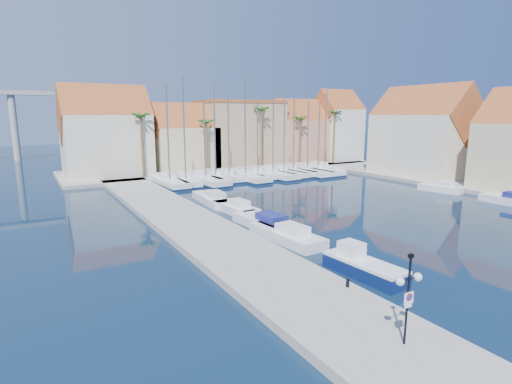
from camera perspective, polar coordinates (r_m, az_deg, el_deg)
ground at (r=27.99m, az=21.22°, el=-9.74°), size 260.00×260.00×0.00m
quay_west at (r=33.13m, az=-8.01°, el=-5.43°), size 6.00×77.00×0.50m
shore_north at (r=71.66m, az=-4.48°, el=3.50°), size 54.00×16.00×0.50m
shore_east at (r=62.01m, az=28.99°, el=0.98°), size 12.00×60.00×0.50m
lamp_post at (r=17.05m, az=20.98°, el=-12.37°), size 1.30×0.40×3.82m
bollard at (r=22.37m, az=12.96°, el=-12.52°), size 0.19×0.19×0.47m
fishing_boat at (r=25.26m, az=14.92°, el=-10.12°), size 2.13×5.42×1.86m
motorboat_west_0 at (r=30.89m, az=4.52°, el=-6.07°), size 2.73×7.14×1.40m
motorboat_west_1 at (r=34.11m, az=1.61°, el=-4.39°), size 2.88×7.47×1.40m
motorboat_west_2 at (r=39.49m, az=-2.87°, el=-2.26°), size 2.49×6.26×1.40m
motorboat_west_3 at (r=44.01m, az=-6.17°, el=-0.93°), size 2.82×7.48×1.40m
motorboat_east_0 at (r=51.04m, az=32.49°, el=-0.96°), size 1.84×5.75×1.40m
motorboat_east_1 at (r=55.24m, az=24.86°, el=0.54°), size 2.62×5.33×1.40m
sailboat_0 at (r=55.78m, az=-12.41°, el=1.49°), size 3.03×10.31×13.39m
sailboat_1 at (r=56.03m, az=-10.13°, el=1.67°), size 2.87×8.88×14.53m
sailboat_2 at (r=56.96m, az=-7.52°, el=1.82°), size 3.74×11.31×11.62m
sailboat_3 at (r=58.55m, az=-5.99°, el=2.17°), size 2.58×8.97×14.15m
sailboat_4 at (r=59.11m, az=-4.07°, el=2.26°), size 2.29×8.24×11.82m
sailboat_5 at (r=59.31m, az=-1.85°, el=2.31°), size 3.66×11.18×14.91m
sailboat_6 at (r=61.11m, az=0.00°, el=2.56°), size 2.90×9.00×11.25m
sailboat_7 at (r=61.93m, az=2.07°, el=2.66°), size 3.69×11.46×14.01m
sailboat_8 at (r=63.47m, az=3.65°, el=2.85°), size 3.17×10.79×13.69m
sailboat_9 at (r=64.76m, az=4.97°, el=2.99°), size 3.48×10.77×12.91m
sailboat_10 at (r=65.54m, az=6.93°, el=3.02°), size 3.15×11.91×11.67m
sailboat_11 at (r=66.71m, az=8.46°, el=3.13°), size 3.31×11.52×11.60m
sailboat_12 at (r=69.28m, az=9.46°, el=3.44°), size 2.46×8.85×13.56m
building_0 at (r=63.99m, az=-20.64°, el=7.59°), size 12.30×9.00×13.50m
building_1 at (r=67.15m, az=-10.37°, el=7.18°), size 10.30×8.00×11.00m
building_2 at (r=72.48m, az=-2.40°, el=8.38°), size 14.20×10.20×11.50m
building_3 at (r=78.02m, az=5.85°, el=8.23°), size 10.30×8.00×12.00m
building_4 at (r=82.84m, az=11.38°, el=9.00°), size 8.30×8.00×14.00m
building_6 at (r=66.38m, az=22.81°, el=7.53°), size 9.00×14.30×13.50m
palm_0 at (r=59.87m, az=-16.14°, el=10.12°), size 2.60×2.60×10.15m
palm_1 at (r=63.12m, az=-7.15°, el=9.63°), size 2.60×2.60×9.15m
palm_2 at (r=67.68m, az=0.77°, el=11.39°), size 2.60×2.60×11.15m
palm_3 at (r=72.13m, az=6.30°, el=10.18°), size 2.60×2.60×9.65m
palm_4 at (r=77.15m, az=11.19°, el=10.79°), size 2.60×2.60×10.65m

